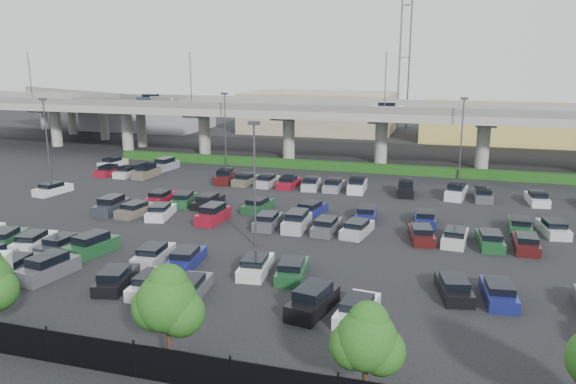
# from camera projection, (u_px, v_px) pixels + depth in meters

# --- Properties ---
(ground) EXTENTS (280.00, 280.00, 0.00)m
(ground) POSITION_uv_depth(u_px,v_px,m) (284.00, 220.00, 53.69)
(ground) COLOR black
(overpass) EXTENTS (150.00, 13.00, 15.80)m
(overpass) POSITION_uv_depth(u_px,v_px,m) (346.00, 114.00, 81.92)
(overpass) COLOR gray
(overpass) RESTS_ON ground
(on_ramp) EXTENTS (50.93, 30.13, 8.80)m
(on_ramp) POSITION_uv_depth(u_px,v_px,m) (88.00, 101.00, 106.62)
(on_ramp) COLOR gray
(on_ramp) RESTS_ON ground
(hedge) EXTENTS (66.00, 1.60, 1.10)m
(hedge) POSITION_uv_depth(u_px,v_px,m) (337.00, 166.00, 76.85)
(hedge) COLOR #153F12
(hedge) RESTS_ON ground
(fence) EXTENTS (70.00, 0.10, 2.00)m
(fence) POSITION_uv_depth(u_px,v_px,m) (116.00, 357.00, 27.41)
(fence) COLOR black
(fence) RESTS_ON ground
(tree_row) EXTENTS (65.07, 3.66, 5.94)m
(tree_row) POSITION_uv_depth(u_px,v_px,m) (142.00, 297.00, 27.96)
(tree_row) COLOR #332316
(tree_row) RESTS_ON ground
(parked_cars) EXTENTS (62.97, 41.65, 1.67)m
(parked_cars) POSITION_uv_depth(u_px,v_px,m) (245.00, 222.00, 50.95)
(parked_cars) COLOR silver
(parked_cars) RESTS_ON ground
(light_poles) EXTENTS (66.90, 48.38, 10.30)m
(light_poles) POSITION_uv_depth(u_px,v_px,m) (250.00, 150.00, 55.23)
(light_poles) COLOR #444448
(light_poles) RESTS_ON ground
(distant_buildings) EXTENTS (138.00, 24.00, 9.00)m
(distant_buildings) POSITION_uv_depth(u_px,v_px,m) (440.00, 118.00, 106.95)
(distant_buildings) COLOR gray
(distant_buildings) RESTS_ON ground
(comm_tower) EXTENTS (2.40, 2.40, 30.00)m
(comm_tower) POSITION_uv_depth(u_px,v_px,m) (405.00, 54.00, 117.82)
(comm_tower) COLOR #444448
(comm_tower) RESTS_ON ground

